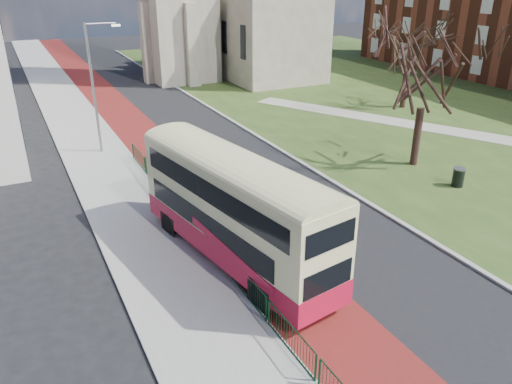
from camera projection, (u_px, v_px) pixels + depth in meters
ground at (308, 273)px, 19.73m from camera, size 160.00×160.00×0.00m
road_carriageway at (180, 132)px, 36.63m from camera, size 9.00×120.00×0.01m
bus_lane at (144, 137)px, 35.52m from camera, size 3.40×120.00×0.01m
pavement_west at (88, 144)px, 33.93m from camera, size 4.00×120.00×0.12m
kerb_west at (118, 140)px, 34.75m from camera, size 0.25×120.00×0.13m
kerb_east at (226, 117)px, 40.13m from camera, size 0.25×80.00×0.13m
grass_green at (414, 92)px, 48.34m from camera, size 40.00×80.00×0.04m
footpath at (468, 134)px, 36.09m from camera, size 18.84×32.82×0.03m
pedestrian_railing at (201, 233)px, 21.55m from camera, size 0.07×24.00×1.12m
streetlamp at (95, 82)px, 30.71m from camera, size 2.13×0.18×8.00m
bus at (234, 205)px, 19.55m from camera, size 4.22×10.84×4.43m
winter_tree_near at (427, 60)px, 28.02m from camera, size 7.84×7.84×9.03m
winter_tree_far at (410, 42)px, 40.91m from camera, size 5.38×5.38×7.90m
litter_bin at (458, 177)px, 27.26m from camera, size 0.83×0.83×1.06m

